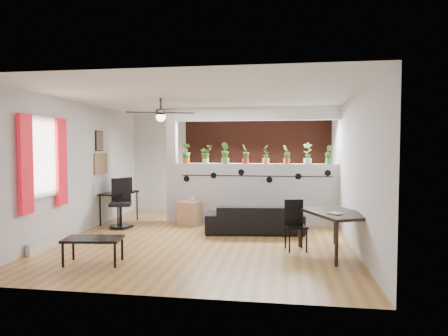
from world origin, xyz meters
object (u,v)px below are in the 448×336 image
at_px(cup, 192,199).
at_px(office_chair, 121,206).
at_px(sofa, 254,219).
at_px(cube_shelf, 190,213).
at_px(coffee_table, 93,240).
at_px(potted_plant_7, 329,154).
at_px(ceiling_fan, 161,114).
at_px(potted_plant_6, 308,153).
at_px(potted_plant_0, 186,153).
at_px(potted_plant_4, 266,153).
at_px(potted_plant_1, 206,154).
at_px(potted_plant_2, 225,152).
at_px(potted_plant_3, 245,153).
at_px(dining_table, 336,216).
at_px(computer_desk, 119,195).
at_px(folding_chair, 295,220).
at_px(potted_plant_5, 287,154).

xyz_separation_m(cup, office_chair, (-1.44, -0.48, -0.12)).
bearing_deg(sofa, cube_shelf, -27.40).
bearing_deg(coffee_table, potted_plant_7, 42.42).
distance_m(ceiling_fan, potted_plant_6, 3.35).
height_order(potted_plant_0, potted_plant_4, potted_plant_0).
xyz_separation_m(potted_plant_0, potted_plant_1, (0.45, -0.00, -0.02)).
distance_m(potted_plant_1, potted_plant_4, 1.35).
xyz_separation_m(sofa, cube_shelf, (-1.47, 0.56, -0.01)).
relative_size(potted_plant_2, potted_plant_3, 1.11).
distance_m(potted_plant_0, cube_shelf, 1.38).
xyz_separation_m(ceiling_fan, cup, (0.23, 1.46, -1.74)).
xyz_separation_m(cube_shelf, dining_table, (2.87, -1.99, 0.35)).
distance_m(potted_plant_3, dining_table, 3.03).
relative_size(cube_shelf, computer_desk, 0.52).
distance_m(ceiling_fan, cube_shelf, 2.53).
bearing_deg(computer_desk, potted_plant_3, 6.86).
relative_size(sofa, dining_table, 1.26).
bearing_deg(potted_plant_1, cube_shelf, -130.87).
bearing_deg(potted_plant_0, potted_plant_3, -0.00).
bearing_deg(cup, computer_desk, 180.00).
xyz_separation_m(potted_plant_0, dining_table, (3.03, -2.33, -0.97)).
xyz_separation_m(folding_chair, coffee_table, (-2.95, -1.28, -0.15)).
xyz_separation_m(potted_plant_6, dining_table, (0.32, -2.33, -0.98)).
bearing_deg(cup, folding_chair, -39.19).
relative_size(potted_plant_0, potted_plant_7, 1.08).
height_order(potted_plant_4, sofa, potted_plant_4).
height_order(potted_plant_2, folding_chair, potted_plant_2).
bearing_deg(potted_plant_3, cube_shelf, -164.14).
distance_m(potted_plant_0, potted_plant_3, 1.35).
distance_m(potted_plant_0, potted_plant_5, 2.26).
bearing_deg(potted_plant_4, sofa, -101.50).
height_order(potted_plant_1, potted_plant_4, potted_plant_4).
bearing_deg(cup, potted_plant_0, 121.36).
height_order(potted_plant_5, computer_desk, potted_plant_5).
bearing_deg(potted_plant_6, folding_chair, -98.58).
distance_m(ceiling_fan, coffee_table, 2.59).
xyz_separation_m(potted_plant_3, cup, (-1.15, -0.34, -1.00)).
bearing_deg(office_chair, folding_chair, -19.70).
xyz_separation_m(potted_plant_4, computer_desk, (-3.28, -0.34, -0.95)).
relative_size(potted_plant_5, cup, 3.08).
height_order(potted_plant_3, potted_plant_5, potted_plant_3).
bearing_deg(dining_table, ceiling_fan, 170.12).
bearing_deg(dining_table, potted_plant_0, 142.43).
height_order(potted_plant_1, sofa, potted_plant_1).
xyz_separation_m(potted_plant_2, potted_plant_3, (0.45, -0.00, -0.02)).
bearing_deg(office_chair, potted_plant_2, 21.12).
xyz_separation_m(dining_table, coffee_table, (-3.59, -1.07, -0.27)).
relative_size(ceiling_fan, dining_table, 0.82).
distance_m(potted_plant_1, potted_plant_6, 2.26).
distance_m(potted_plant_2, potted_plant_4, 0.90).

